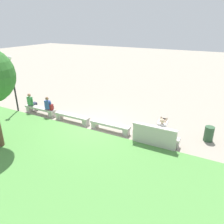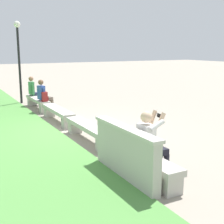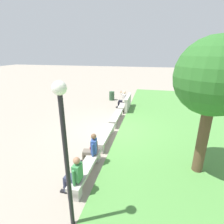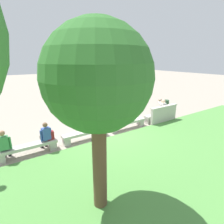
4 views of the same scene
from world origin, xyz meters
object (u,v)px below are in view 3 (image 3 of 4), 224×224
Objects in this scene: person_photographer at (123,98)px; trash_bin at (112,96)px; person_companion at (74,174)px; tree_behind_wall at (214,78)px; person_distant at (91,148)px; bench_mid at (106,136)px; bench_far at (86,169)px; lamp_post at (64,140)px; bench_main at (123,105)px; backpack at (94,147)px; bench_near at (116,117)px.

trash_bin is at bearing -146.81° from person_photographer.
tree_behind_wall is (-1.94, 3.81, 2.62)m from person_companion.
person_distant is 1.47m from person_companion.
tree_behind_wall is at bearing 70.45° from bench_mid.
lamp_post is at bearing 9.29° from bench_far.
bench_mid is at bearing 0.00° from bench_main.
backpack is at bearing -178.27° from bench_far.
person_photographer reaches higher than bench_main.
backpack is at bearing 0.42° from person_photographer.
person_distant is 9.13m from trash_bin.
person_photographer is at bearing -179.90° from person_distant.
person_photographer is at bearing -177.83° from lamp_post.
bench_near is 2.51m from bench_mid.
person_photographer is 1.76× the size of trash_bin.
bench_near is 0.50× the size of tree_behind_wall.
bench_main is 1.79× the size of person_companion.
tree_behind_wall reaches higher than person_distant.
person_photographer reaches higher than person_companion.
bench_mid is 7.36m from trash_bin.
bench_mid is 1.83m from person_distant.
bench_far is at bearing 0.00° from bench_main.
backpack reaches higher than bench_far.
backpack is (6.63, -0.03, 0.32)m from bench_main.
person_distant is (-0.71, -0.07, 0.36)m from bench_far.
person_companion is at bearing -0.46° from bench_main.
person_photographer is 7.06m from person_distant.
bench_far is at bearing -170.71° from lamp_post.
bench_main is 5.27× the size of backpack.
lamp_post is at bearing 19.93° from person_companion.
bench_near is 1.00× the size of bench_far.
bench_main is 6.63m from backpack.
bench_near is at bearing 180.00° from bench_mid.
bench_near is 5.02m from bench_far.
person_photographer is 8.03m from tree_behind_wall.
bench_mid and bench_far have the same top height.
bench_near is 6.13m from tree_behind_wall.
lamp_post reaches higher than bench_main.
bench_main is 3.01× the size of trash_bin.
tree_behind_wall is (-0.47, 3.80, 2.62)m from person_distant.
person_distant reaches higher than bench_mid.
person_companion is 2.94× the size of backpack.
person_distant is 4.64m from tree_behind_wall.
person_photographer is at bearing -178.38° from bench_near.
tree_behind_wall is at bearing 129.99° from lamp_post.
lamp_post reaches higher than person_photographer.
backpack is 4.62m from tree_behind_wall.
lamp_post is (2.90, -3.46, -0.94)m from tree_behind_wall.
bench_main is 1.00× the size of bench_near.
backpack is 0.12× the size of lamp_post.
bench_far is at bearing 0.00° from bench_near.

